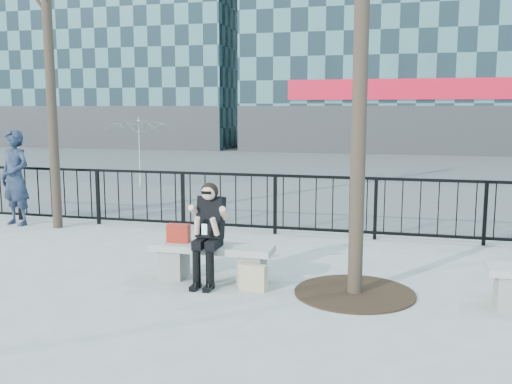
# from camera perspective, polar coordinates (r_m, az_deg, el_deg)

# --- Properties ---
(ground) EXTENTS (120.00, 120.00, 0.00)m
(ground) POSITION_cam_1_polar(r_m,az_deg,el_deg) (7.78, -4.37, -8.77)
(ground) COLOR gray
(ground) RESTS_ON ground
(street_surface) EXTENTS (60.00, 23.00, 0.01)m
(street_surface) POSITION_cam_1_polar(r_m,az_deg,el_deg) (22.28, 8.08, 2.42)
(street_surface) COLOR #474747
(street_surface) RESTS_ON ground
(railing) EXTENTS (14.00, 0.06, 1.10)m
(railing) POSITION_cam_1_polar(r_m,az_deg,el_deg) (10.47, 0.86, -1.17)
(railing) COLOR black
(railing) RESTS_ON ground
(tree_grate) EXTENTS (1.50, 1.50, 0.02)m
(tree_grate) POSITION_cam_1_polar(r_m,az_deg,el_deg) (7.32, 9.83, -9.90)
(tree_grate) COLOR black
(tree_grate) RESTS_ON ground
(bench_main) EXTENTS (1.65, 0.46, 0.49)m
(bench_main) POSITION_cam_1_polar(r_m,az_deg,el_deg) (7.70, -4.39, -6.63)
(bench_main) COLOR slate
(bench_main) RESTS_ON ground
(seated_woman) EXTENTS (0.50, 0.64, 1.34)m
(seated_woman) POSITION_cam_1_polar(r_m,az_deg,el_deg) (7.46, -4.82, -4.20)
(seated_woman) COLOR black
(seated_woman) RESTS_ON ground
(handbag) EXTENTS (0.31, 0.16, 0.25)m
(handbag) POSITION_cam_1_polar(r_m,az_deg,el_deg) (7.81, -7.76, -4.10)
(handbag) COLOR #9F1E13
(handbag) RESTS_ON bench_main
(shopping_bag) EXTENTS (0.37, 0.20, 0.34)m
(shopping_bag) POSITION_cam_1_polar(r_m,az_deg,el_deg) (7.29, -0.26, -8.55)
(shopping_bag) COLOR beige
(shopping_bag) RESTS_ON ground
(standing_man) EXTENTS (0.77, 0.59, 1.88)m
(standing_man) POSITION_cam_1_polar(r_m,az_deg,el_deg) (12.13, -22.93, 1.32)
(standing_man) COLOR black
(standing_man) RESTS_ON ground
(vendor_umbrella) EXTENTS (2.93, 2.95, 2.05)m
(vendor_umbrella) POSITION_cam_1_polar(r_m,az_deg,el_deg) (16.62, -11.58, 3.86)
(vendor_umbrella) COLOR #CAD52F
(vendor_umbrella) RESTS_ON ground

